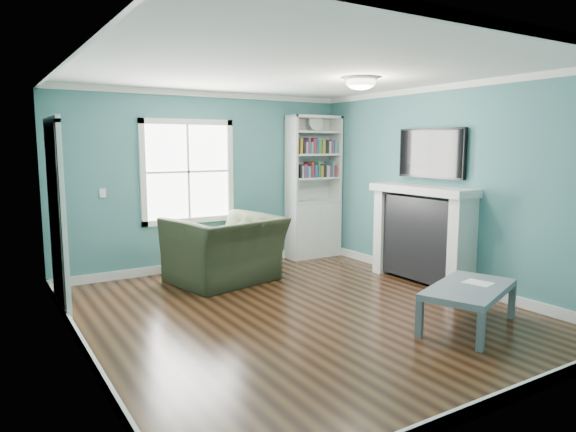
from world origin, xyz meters
TOP-DOWN VIEW (x-y plane):
  - floor at (0.00, 0.00)m, footprint 5.00×5.00m
  - room_walls at (0.00, 0.00)m, footprint 5.00×5.00m
  - trim at (0.00, 0.00)m, footprint 4.50×5.00m
  - window at (-0.30, 2.49)m, footprint 1.40×0.06m
  - bookshelf at (1.77, 2.30)m, footprint 0.90×0.35m
  - fireplace at (2.08, 0.20)m, footprint 0.44×1.58m
  - tv at (2.20, 0.20)m, footprint 0.06×1.10m
  - door at (-2.22, 1.40)m, footprint 0.12×0.98m
  - ceiling_fixture at (0.90, 0.10)m, footprint 0.38×0.38m
  - light_switch at (-1.50, 2.48)m, footprint 0.08×0.01m
  - recliner at (-0.14, 1.60)m, footprint 1.51×1.15m
  - coffee_table at (1.20, -1.29)m, footprint 1.32×1.02m
  - paper_sheet at (1.38, -1.25)m, footprint 0.27×0.31m

SIDE VIEW (x-z plane):
  - floor at x=0.00m, z-range 0.00..0.00m
  - coffee_table at x=1.20m, z-range 0.16..0.58m
  - paper_sheet at x=1.38m, z-range 0.43..0.43m
  - recliner at x=-0.14m, z-range 0.00..1.18m
  - fireplace at x=2.08m, z-range -0.01..1.29m
  - bookshelf at x=1.77m, z-range -0.23..2.08m
  - door at x=-2.22m, z-range -0.01..2.16m
  - light_switch at x=-1.50m, z-range 1.14..1.26m
  - trim at x=0.00m, z-range -0.06..2.54m
  - window at x=-0.30m, z-range 0.70..2.20m
  - room_walls at x=0.00m, z-range -0.92..4.08m
  - tv at x=2.20m, z-range 1.40..2.05m
  - ceiling_fixture at x=0.90m, z-range 2.47..2.63m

